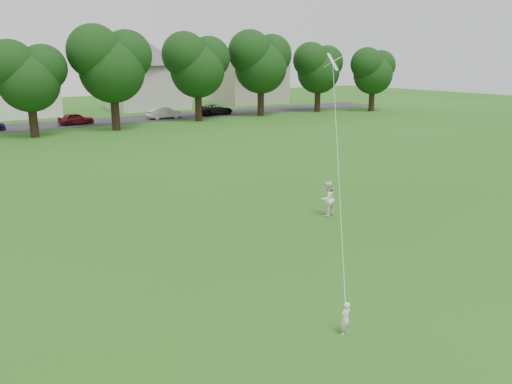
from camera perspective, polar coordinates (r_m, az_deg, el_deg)
ground at (r=15.80m, az=5.20°, el=-9.48°), size 160.00×160.00×0.00m
street at (r=54.28m, az=-24.04°, el=6.87°), size 90.00×7.00×0.01m
toddler at (r=12.68m, az=10.19°, el=-14.03°), size 0.33×0.23×0.86m
older_boy at (r=21.39m, az=8.15°, el=-0.79°), size 0.80×0.66×1.51m
kite at (r=17.25m, az=9.29°, el=4.70°), size 4.23×4.97×13.11m
tree_row at (r=47.79m, az=-22.40°, el=13.45°), size 82.68×9.16×10.30m
parked_cars at (r=52.88m, az=-26.41°, el=7.10°), size 52.84×2.43×1.29m
house_row at (r=63.99m, az=-24.92°, el=12.40°), size 77.60×13.67×10.39m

